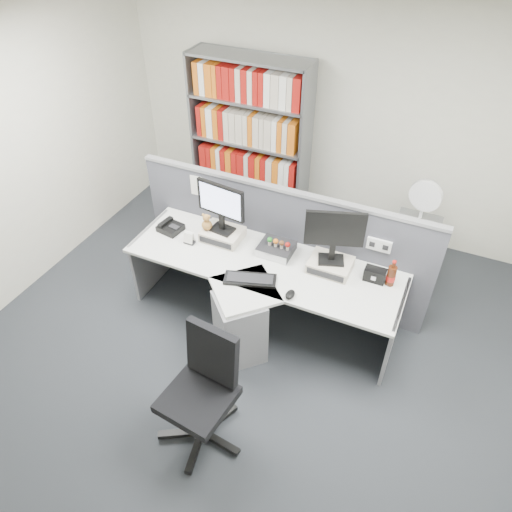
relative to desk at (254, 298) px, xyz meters
The scene contains 21 objects.
ground 0.75m from the desk, 90.00° to the right, with size 5.50×5.50×0.00m, color #31343A.
room_shell 1.46m from the desk, 90.00° to the right, with size 5.04×5.54×2.72m.
partition 0.68m from the desk, 89.59° to the left, with size 3.00×0.08×1.27m.
desk is the anchor object (origin of this frame).
monitor_riser_left 0.71m from the desk, 143.22° to the left, with size 0.38×0.31×0.10m.
monitor_riser_right 0.77m from the desk, 32.94° to the left, with size 0.38×0.31×0.10m.
monitor_left 0.92m from the desk, 143.08° to the left, with size 0.50×0.19×0.51m.
monitor_right 0.98m from the desk, 33.09° to the left, with size 0.50×0.23×0.53m.
desktop_pc 0.51m from the desk, 82.90° to the left, with size 0.32×0.29×0.08m.
figurines 0.56m from the desk, 78.27° to the left, with size 0.23×0.05×0.09m.
keyboard 0.28m from the desk, 96.28° to the right, with size 0.49×0.31×0.03m.
mouse 0.49m from the desk, 13.84° to the right, with size 0.08×0.12×0.05m, color black.
desk_phone 1.13m from the desk, 164.89° to the left, with size 0.25×0.23×0.10m.
desk_calendar 0.85m from the desk, 166.40° to the left, with size 0.10×0.08×0.13m.
plush_toy 0.85m from the desk, 152.84° to the left, with size 0.10×0.10×0.18m.
speaker 1.12m from the desk, 22.31° to the left, with size 0.19×0.10×0.13m, color black.
cola_bottle 1.25m from the desk, 19.97° to the left, with size 0.08×0.08×0.26m.
shelving_unit 2.12m from the desk, 115.96° to the left, with size 1.41×0.40×2.00m.
filing_cabinet 1.85m from the desk, 49.39° to the left, with size 0.45×0.61×0.70m.
desk_fan 1.93m from the desk, 49.38° to the left, with size 0.33×0.19×0.55m.
office_chair 1.11m from the desk, 84.96° to the right, with size 0.67×0.68×1.03m.
Camera 1 is at (1.34, -2.29, 3.62)m, focal length 33.71 mm.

